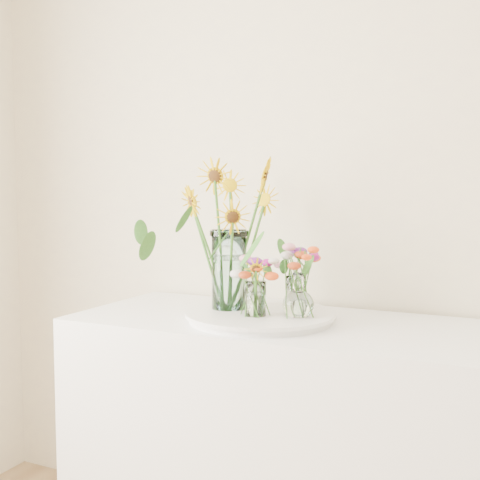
{
  "coord_description": "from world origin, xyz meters",
  "views": [
    {
      "loc": [
        0.18,
        0.13,
        1.32
      ],
      "look_at": [
        -0.67,
        1.92,
        1.16
      ],
      "focal_mm": 45.0,
      "sensor_mm": 36.0,
      "label": 1
    }
  ],
  "objects_px": {
    "counter": "(284,455)",
    "small_vase_a": "(255,299)",
    "tray": "(260,317)",
    "small_vase_c": "(296,293)",
    "mason_jar": "(229,270)",
    "small_vase_b": "(298,295)"
  },
  "relations": [
    {
      "from": "counter",
      "to": "small_vase_c",
      "type": "xyz_separation_m",
      "value": [
        0.02,
        0.05,
        0.53
      ]
    },
    {
      "from": "tray",
      "to": "mason_jar",
      "type": "bearing_deg",
      "value": 175.13
    },
    {
      "from": "small_vase_c",
      "to": "mason_jar",
      "type": "bearing_deg",
      "value": -157.84
    },
    {
      "from": "counter",
      "to": "small_vase_b",
      "type": "bearing_deg",
      "value": -38.31
    },
    {
      "from": "mason_jar",
      "to": "small_vase_b",
      "type": "bearing_deg",
      "value": -5.08
    },
    {
      "from": "counter",
      "to": "small_vase_a",
      "type": "relative_size",
      "value": 12.22
    },
    {
      "from": "tray",
      "to": "small_vase_a",
      "type": "bearing_deg",
      "value": -80.62
    },
    {
      "from": "tray",
      "to": "small_vase_c",
      "type": "relative_size",
      "value": 3.98
    },
    {
      "from": "small_vase_b",
      "to": "counter",
      "type": "bearing_deg",
      "value": 141.69
    },
    {
      "from": "counter",
      "to": "tray",
      "type": "bearing_deg",
      "value": -149.69
    },
    {
      "from": "counter",
      "to": "small_vase_b",
      "type": "distance_m",
      "value": 0.55
    },
    {
      "from": "mason_jar",
      "to": "small_vase_c",
      "type": "xyz_separation_m",
      "value": [
        0.21,
        0.08,
        -0.08
      ]
    },
    {
      "from": "counter",
      "to": "small_vase_c",
      "type": "relative_size",
      "value": 12.08
    },
    {
      "from": "small_vase_b",
      "to": "small_vase_c",
      "type": "xyz_separation_m",
      "value": [
        -0.05,
        0.11,
        -0.01
      ]
    },
    {
      "from": "small_vase_c",
      "to": "small_vase_a",
      "type": "bearing_deg",
      "value": -116.42
    },
    {
      "from": "mason_jar",
      "to": "small_vase_c",
      "type": "distance_m",
      "value": 0.23
    },
    {
      "from": "mason_jar",
      "to": "small_vase_b",
      "type": "height_order",
      "value": "mason_jar"
    },
    {
      "from": "small_vase_a",
      "to": "small_vase_b",
      "type": "relative_size",
      "value": 0.81
    },
    {
      "from": "tray",
      "to": "mason_jar",
      "type": "distance_m",
      "value": 0.19
    },
    {
      "from": "mason_jar",
      "to": "small_vase_a",
      "type": "bearing_deg",
      "value": -29.42
    },
    {
      "from": "counter",
      "to": "small_vase_b",
      "type": "relative_size",
      "value": 9.85
    },
    {
      "from": "tray",
      "to": "mason_jar",
      "type": "xyz_separation_m",
      "value": [
        -0.12,
        0.01,
        0.15
      ]
    }
  ]
}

